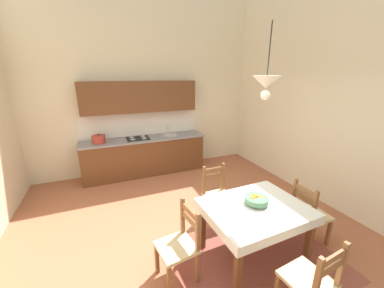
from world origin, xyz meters
name	(u,v)px	position (x,y,z in m)	size (l,w,h in m)	color
ground_plane	(191,237)	(0.00, 0.00, -0.05)	(5.96, 6.27, 0.10)	#A86042
wall_back	(145,83)	(0.00, 2.90, 2.14)	(5.96, 0.12, 4.28)	beige
wall_right	(341,87)	(2.74, 0.00, 2.14)	(0.12, 6.27, 4.28)	beige
area_rug	(256,259)	(0.61, -0.78, 0.00)	(2.10, 1.60, 0.01)	brown
kitchen_cabinetry	(144,139)	(-0.19, 2.57, 0.86)	(2.86, 0.63, 2.20)	brown
dining_table	(255,215)	(0.61, -0.68, 0.62)	(1.30, 1.05, 0.75)	brown
dining_chair_tv_side	(180,245)	(-0.40, -0.62, 0.44)	(0.47, 0.47, 0.93)	#D1BC89
dining_chair_window_side	(309,214)	(1.51, -0.75, 0.44)	(0.44, 0.44, 0.93)	#D1BC89
dining_chair_camera_side	(311,282)	(0.61, -1.56, 0.44)	(0.46, 0.46, 0.93)	#D1BC89
dining_chair_kitchen_side	(217,195)	(0.55, 0.21, 0.44)	(0.43, 0.43, 0.93)	#D1BC89
fruit_bowl	(256,200)	(0.64, -0.63, 0.81)	(0.30, 0.30, 0.12)	#4C7F5B
pendant_lamp	(266,83)	(0.64, -0.61, 2.25)	(0.32, 0.32, 0.81)	black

